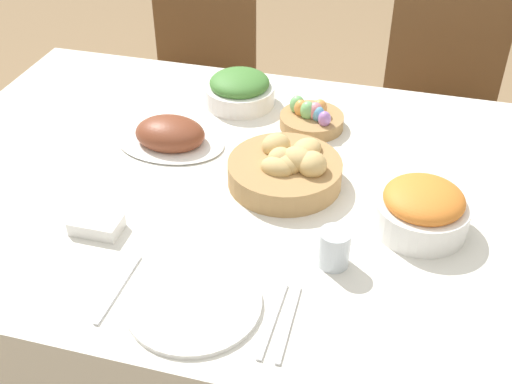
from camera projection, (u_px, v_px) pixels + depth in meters
name	position (u px, v px, depth m)	size (l,w,h in m)	color
ground_plane	(255.00, 375.00, 1.98)	(12.00, 12.00, 0.00)	#937551
dining_table	(254.00, 291.00, 1.76)	(1.71, 1.15, 0.73)	silver
chair_far_right	(440.00, 109.00, 2.32)	(0.45, 0.45, 0.91)	brown
chair_far_left	(196.00, 78.00, 2.52)	(0.43, 0.43, 0.91)	brown
bread_basket	(287.00, 169.00, 1.52)	(0.27, 0.27, 0.11)	#AD8451
egg_basket	(311.00, 118.00, 1.73)	(0.17, 0.17, 0.08)	#AD8451
ham_platter	(170.00, 136.00, 1.66)	(0.28, 0.20, 0.08)	white
carrot_bowl	(422.00, 209.00, 1.37)	(0.20, 0.20, 0.11)	white
green_salad_bowl	(240.00, 90.00, 1.83)	(0.20, 0.20, 0.10)	white
dinner_plate	(194.00, 303.00, 1.22)	(0.26, 0.26, 0.01)	white
fork	(119.00, 289.00, 1.25)	(0.01, 0.19, 0.00)	silver
knife	(273.00, 320.00, 1.19)	(0.01, 0.19, 0.00)	silver
spoon	(289.00, 323.00, 1.18)	(0.01, 0.19, 0.00)	silver
drinking_cup	(334.00, 248.00, 1.29)	(0.06, 0.06, 0.08)	silver
butter_dish	(97.00, 225.00, 1.39)	(0.11, 0.07, 0.03)	white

